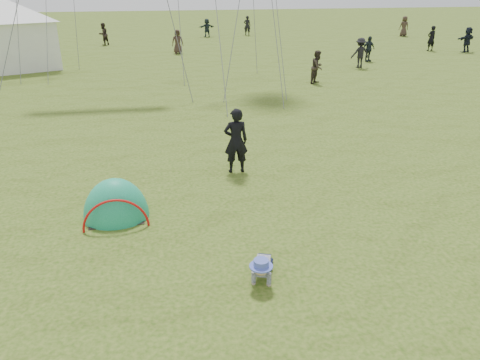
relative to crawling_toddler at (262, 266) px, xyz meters
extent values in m
plane|color=#24470C|center=(-1.15, 0.79, -0.30)|extent=(140.00, 140.00, 0.00)
ellipsoid|color=#12905D|center=(-2.91, 3.04, -0.30)|extent=(1.61, 1.35, 2.00)
imported|color=black|center=(0.37, 5.35, 0.65)|extent=(0.71, 0.47, 1.92)
imported|color=black|center=(-5.90, 33.18, 0.56)|extent=(1.04, 1.06, 1.72)
imported|color=#1C252A|center=(11.99, 22.41, 0.50)|extent=(1.01, 0.63, 1.61)
imported|color=black|center=(10.54, 20.39, 0.59)|extent=(1.22, 0.79, 1.78)
imported|color=#382A22|center=(20.82, 34.54, 0.58)|extent=(0.89, 0.60, 1.77)
imported|color=black|center=(20.75, 24.88, 0.59)|extent=(1.74, 1.07, 1.79)
imported|color=black|center=(6.75, 37.79, 0.56)|extent=(0.72, 0.57, 1.73)
imported|color=#312822|center=(6.55, 16.57, 0.55)|extent=(1.04, 1.04, 1.70)
imported|color=#382821|center=(-0.22, 27.84, 0.53)|extent=(0.83, 0.56, 1.68)
imported|color=#222E36|center=(2.88, 37.11, 0.49)|extent=(1.55, 0.85, 1.60)
imported|color=black|center=(18.53, 25.98, 0.59)|extent=(0.72, 0.53, 1.80)
camera|label=1|loc=(-1.67, -7.23, 5.08)|focal=35.00mm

